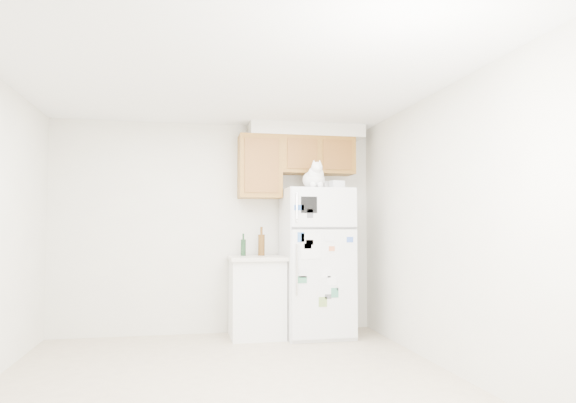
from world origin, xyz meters
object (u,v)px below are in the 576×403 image
object	(u,v)px
base_counter	(257,296)
storage_box_front	(337,185)
bottle_amber	(261,241)
bottle_green	(243,245)
cat	(315,178)
storage_box_back	(327,186)
refrigerator	(316,262)

from	to	relation	value
base_counter	storage_box_front	bearing A→B (deg)	-14.22
bottle_amber	bottle_green	bearing A→B (deg)	175.13
base_counter	cat	xyz separation A→B (m)	(0.63, -0.21, 1.36)
base_counter	bottle_green	xyz separation A→B (m)	(-0.14, 0.15, 0.59)
storage_box_back	bottle_green	size ratio (longest dim) A/B	0.69
base_counter	storage_box_back	distance (m)	1.54
refrigerator	cat	size ratio (longest dim) A/B	3.77
storage_box_back	bottle_green	distance (m)	1.22
refrigerator	bottle_green	world-z (taller)	refrigerator
bottle_amber	cat	bearing A→B (deg)	-31.62
base_counter	refrigerator	bearing A→B (deg)	-6.10
storage_box_back	storage_box_front	bearing A→B (deg)	-100.78
base_counter	bottle_amber	size ratio (longest dim) A/B	2.70
storage_box_back	bottle_amber	size ratio (longest dim) A/B	0.53
storage_box_back	bottle_amber	bearing A→B (deg)	150.46
refrigerator	bottle_green	bearing A→B (deg)	164.83
cat	bottle_amber	size ratio (longest dim) A/B	1.33
base_counter	bottle_green	world-z (taller)	bottle_green
cat	storage_box_front	size ratio (longest dim) A/B	3.01
bottle_amber	storage_box_back	bearing A→B (deg)	-7.89
storage_box_front	storage_box_back	bearing A→B (deg)	88.13
cat	refrigerator	bearing A→B (deg)	67.86
bottle_green	bottle_amber	world-z (taller)	bottle_amber
refrigerator	base_counter	bearing A→B (deg)	173.90
refrigerator	cat	distance (m)	0.98
cat	bottle_green	xyz separation A→B (m)	(-0.77, 0.36, -0.77)
storage_box_back	bottle_green	xyz separation A→B (m)	(-0.99, 0.13, -0.70)
refrigerator	storage_box_front	xyz separation A→B (m)	(0.20, -0.15, 0.89)
bottle_green	bottle_amber	xyz separation A→B (m)	(0.21, -0.02, 0.04)
bottle_amber	base_counter	bearing A→B (deg)	-118.35
refrigerator	base_counter	distance (m)	0.79
storage_box_back	bottle_amber	world-z (taller)	storage_box_back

